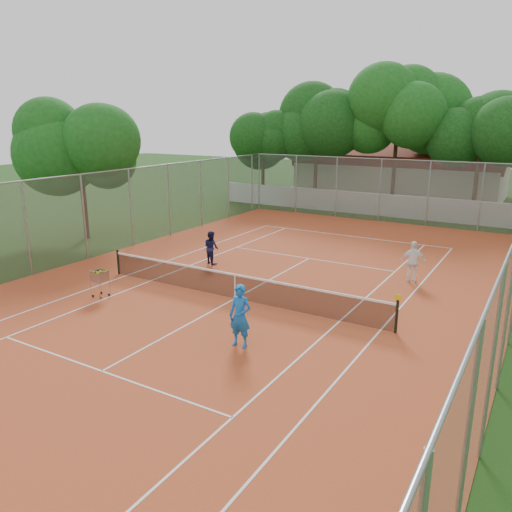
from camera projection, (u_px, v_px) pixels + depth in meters
The scene contains 12 objects.
ground at pixel (235, 299), 18.39m from camera, with size 120.00×120.00×0.00m, color #15350E.
court_pad at pixel (235, 299), 18.39m from camera, with size 18.00×34.00×0.02m, color #B04722.
court_lines at pixel (235, 299), 18.39m from camera, with size 10.98×23.78×0.01m, color white.
tennis_net at pixel (235, 286), 18.26m from camera, with size 11.88×0.10×0.98m, color black.
perimeter_fence at pixel (235, 247), 17.86m from camera, with size 18.00×34.00×4.00m, color slate.
boundary_wall at pixel (388, 205), 33.92m from camera, with size 26.00×0.30×1.50m, color silver.
clubhouse at pixel (400, 170), 42.80m from camera, with size 16.40×9.00×4.40m, color beige.
tropical_trees at pixel (404, 140), 35.28m from camera, with size 29.00×19.00×10.00m, color #0D370F.
player_near at pixel (240, 316), 14.32m from camera, with size 0.68×0.45×1.87m, color blue.
player_far_left at pixel (211, 247), 22.68m from camera, with size 0.74×0.57×1.52m, color #161944.
player_far_right at pixel (413, 262), 20.11m from camera, with size 0.99×0.41×1.69m, color white.
ball_hopper at pixel (100, 283), 18.43m from camera, with size 0.52×0.52×1.09m, color #AAA9B0.
Camera 1 is at (9.54, -14.47, 6.41)m, focal length 35.00 mm.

